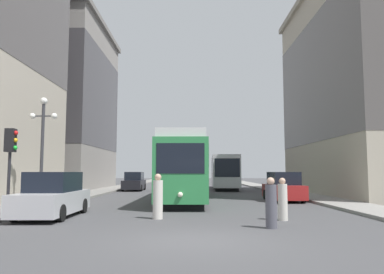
% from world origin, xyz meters
% --- Properties ---
extents(ground_plane, '(200.00, 200.00, 0.00)m').
position_xyz_m(ground_plane, '(0.00, 0.00, 0.00)').
color(ground_plane, '#424244').
extents(sidewalk_left, '(2.55, 120.00, 0.15)m').
position_xyz_m(sidewalk_left, '(-8.28, 40.00, 0.07)').
color(sidewalk_left, gray).
rests_on(sidewalk_left, ground).
extents(sidewalk_right, '(2.55, 120.00, 0.15)m').
position_xyz_m(sidewalk_right, '(8.28, 40.00, 0.07)').
color(sidewalk_right, gray).
rests_on(sidewalk_right, ground).
extents(streetcar, '(2.80, 14.99, 3.89)m').
position_xyz_m(streetcar, '(-0.48, 14.32, 2.10)').
color(streetcar, black).
rests_on(streetcar, ground).
extents(transit_bus, '(3.04, 12.29, 3.45)m').
position_xyz_m(transit_bus, '(3.42, 30.05, 1.95)').
color(transit_bus, black).
rests_on(transit_bus, ground).
extents(parked_car_left_near, '(1.93, 4.66, 1.82)m').
position_xyz_m(parked_car_left_near, '(-5.70, 26.64, 0.84)').
color(parked_car_left_near, black).
rests_on(parked_car_left_near, ground).
extents(parked_car_left_mid, '(1.94, 4.81, 1.82)m').
position_xyz_m(parked_car_left_mid, '(-5.70, 5.24, 0.84)').
color(parked_car_left_mid, black).
rests_on(parked_car_left_mid, ground).
extents(parked_car_right_far, '(1.92, 4.42, 1.82)m').
position_xyz_m(parked_car_right_far, '(5.70, 13.47, 0.84)').
color(parked_car_right_far, black).
rests_on(parked_car_right_far, ground).
extents(pedestrian_crossing_near, '(0.39, 0.39, 1.75)m').
position_xyz_m(pedestrian_crossing_near, '(-1.37, 4.57, 0.81)').
color(pedestrian_crossing_near, beige).
rests_on(pedestrian_crossing_near, ground).
extents(pedestrian_crossing_far, '(0.36, 0.36, 1.60)m').
position_xyz_m(pedestrian_crossing_far, '(3.40, 4.15, 0.74)').
color(pedestrian_crossing_far, beige).
rests_on(pedestrian_crossing_far, ground).
extents(pedestrian_on_sidewalk, '(0.37, 0.37, 1.64)m').
position_xyz_m(pedestrian_on_sidewalk, '(2.54, 2.15, 0.77)').
color(pedestrian_on_sidewalk, '#4C4C56').
rests_on(pedestrian_on_sidewalk, ground).
extents(traffic_light_near_left, '(0.47, 0.36, 3.43)m').
position_xyz_m(traffic_light_near_left, '(-7.38, 4.94, 2.78)').
color(traffic_light_near_left, '#232328').
rests_on(traffic_light_near_left, sidewalk_left).
extents(lamp_post_left_near, '(1.41, 0.36, 5.46)m').
position_xyz_m(lamp_post_left_near, '(-7.60, 8.64, 3.74)').
color(lamp_post_left_near, '#333338').
rests_on(lamp_post_left_near, sidewalk_left).
extents(building_left_corner, '(11.58, 15.39, 17.61)m').
position_xyz_m(building_left_corner, '(-15.04, 29.20, 9.04)').
color(building_left_corner, gray).
rests_on(building_left_corner, ground).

